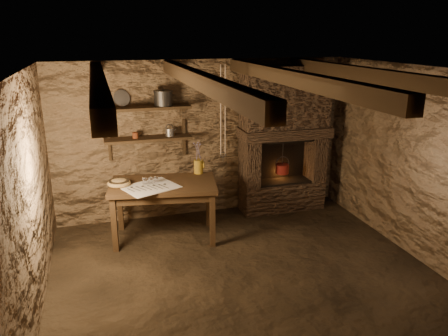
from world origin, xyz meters
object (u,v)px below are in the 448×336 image
object	(u,v)px
red_pot	(282,168)
wooden_bowl	(119,183)
work_table	(164,208)
iron_stockpot	(163,99)
stoneware_jug	(199,160)

from	to	relation	value
red_pot	wooden_bowl	bearing A→B (deg)	-170.26
work_table	iron_stockpot	world-z (taller)	iron_stockpot
stoneware_jug	red_pot	distance (m)	1.46
iron_stockpot	stoneware_jug	bearing A→B (deg)	-38.08
stoneware_jug	wooden_bowl	bearing A→B (deg)	-167.25
wooden_bowl	iron_stockpot	xyz separation A→B (m)	(0.72, 0.56, 1.02)
iron_stockpot	red_pot	distance (m)	2.18
work_table	wooden_bowl	bearing A→B (deg)	-175.11
work_table	iron_stockpot	bearing A→B (deg)	86.68
work_table	red_pot	size ratio (longest dim) A/B	2.86
stoneware_jug	iron_stockpot	size ratio (longest dim) A/B	1.77
work_table	wooden_bowl	xyz separation A→B (m)	(-0.58, 0.05, 0.41)
iron_stockpot	red_pot	world-z (taller)	iron_stockpot
work_table	red_pot	distance (m)	2.05
stoneware_jug	work_table	bearing A→B (deg)	-152.33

